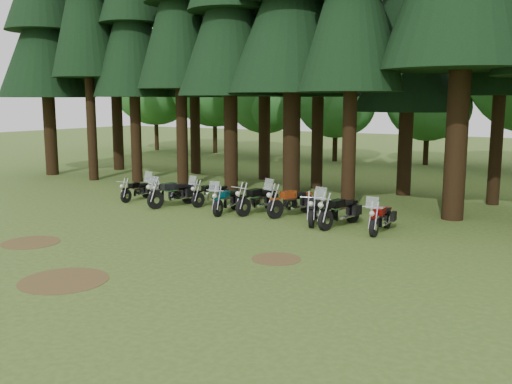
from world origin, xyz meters
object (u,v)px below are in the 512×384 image
at_px(motorcycle_0, 137,191).
at_px(motorcycle_6, 292,203).
at_px(motorcycle_7, 314,210).
at_px(motorcycle_9, 381,219).
at_px(motorcycle_3, 211,195).
at_px(motorcycle_8, 339,212).
at_px(motorcycle_5, 258,201).
at_px(motorcycle_1, 164,192).
at_px(motorcycle_4, 226,201).
at_px(motorcycle_2, 172,194).

relative_size(motorcycle_0, motorcycle_6, 0.82).
relative_size(motorcycle_7, motorcycle_9, 1.03).
bearing_deg(motorcycle_3, motorcycle_8, 2.04).
height_order(motorcycle_5, motorcycle_6, motorcycle_6).
bearing_deg(motorcycle_9, motorcycle_3, 169.68).
height_order(motorcycle_0, motorcycle_9, motorcycle_9).
distance_m(motorcycle_1, motorcycle_6, 6.29).
xyz_separation_m(motorcycle_7, motorcycle_9, (2.59, -0.17, -0.03)).
relative_size(motorcycle_4, motorcycle_7, 1.00).
height_order(motorcycle_4, motorcycle_9, motorcycle_4).
bearing_deg(motorcycle_6, motorcycle_9, 6.77).
height_order(motorcycle_1, motorcycle_6, motorcycle_6).
height_order(motorcycle_3, motorcycle_4, motorcycle_4).
bearing_deg(motorcycle_5, motorcycle_9, 1.88).
xyz_separation_m(motorcycle_6, motorcycle_8, (2.35, -0.77, -0.00)).
bearing_deg(motorcycle_1, motorcycle_7, -18.73).
xyz_separation_m(motorcycle_2, motorcycle_4, (2.76, 0.04, -0.06)).
relative_size(motorcycle_0, motorcycle_2, 0.79).
distance_m(motorcycle_3, motorcycle_6, 4.01).
xyz_separation_m(motorcycle_0, motorcycle_5, (6.14, 0.40, 0.09)).
bearing_deg(motorcycle_0, motorcycle_2, -9.81).
xyz_separation_m(motorcycle_4, motorcycle_7, (3.76, 0.23, 0.02)).
relative_size(motorcycle_3, motorcycle_7, 0.96).
xyz_separation_m(motorcycle_2, motorcycle_3, (1.20, 1.09, -0.07)).
relative_size(motorcycle_1, motorcycle_3, 0.91).
distance_m(motorcycle_2, motorcycle_8, 7.55).
bearing_deg(motorcycle_5, motorcycle_8, 0.38).
bearing_deg(motorcycle_4, motorcycle_0, 167.61).
relative_size(motorcycle_2, motorcycle_7, 1.11).
bearing_deg(motorcycle_2, motorcycle_3, 55.83).
xyz_separation_m(motorcycle_0, motorcycle_7, (8.85, -0.03, 0.08)).
distance_m(motorcycle_0, motorcycle_1, 1.31).
bearing_deg(motorcycle_6, motorcycle_1, -158.76).
relative_size(motorcycle_1, motorcycle_5, 0.82).
xyz_separation_m(motorcycle_1, motorcycle_3, (2.28, 0.40, 0.04)).
distance_m(motorcycle_4, motorcycle_8, 4.80).
bearing_deg(motorcycle_9, motorcycle_2, 177.47).
distance_m(motorcycle_0, motorcycle_5, 6.15).
relative_size(motorcycle_8, motorcycle_9, 1.13).
relative_size(motorcycle_4, motorcycle_5, 0.94).
height_order(motorcycle_2, motorcycle_3, motorcycle_2).
height_order(motorcycle_3, motorcycle_6, motorcycle_6).
height_order(motorcycle_5, motorcycle_8, motorcycle_8).
bearing_deg(motorcycle_7, motorcycle_9, -23.88).
distance_m(motorcycle_0, motorcycle_6, 7.56).
bearing_deg(motorcycle_1, motorcycle_0, -177.76).
bearing_deg(motorcycle_3, motorcycle_6, 8.10).
bearing_deg(motorcycle_8, motorcycle_7, -175.34).
distance_m(motorcycle_0, motorcycle_3, 3.62).
height_order(motorcycle_1, motorcycle_5, motorcycle_1).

